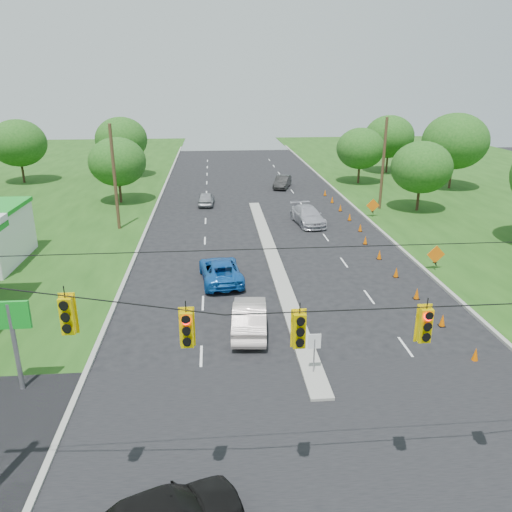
{
  "coord_description": "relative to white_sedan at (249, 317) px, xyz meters",
  "views": [
    {
      "loc": [
        -4.2,
        -12.83,
        12.45
      ],
      "look_at": [
        -1.85,
        14.14,
        2.8
      ],
      "focal_mm": 35.0,
      "sensor_mm": 36.0,
      "label": 1
    }
  ],
  "objects": [
    {
      "name": "tree_4",
      "position": [
        -25.48,
        41.64,
        4.15
      ],
      "size": [
        6.72,
        6.72,
        7.84
      ],
      "color": "black",
      "rests_on": "ground"
    },
    {
      "name": "cone_1",
      "position": [
        10.26,
        -3.86,
        -0.46
      ],
      "size": [
        0.32,
        0.32,
        0.7
      ],
      "primitive_type": "cone",
      "color": "#D85900",
      "rests_on": "ground"
    },
    {
      "name": "cone_11",
      "position": [
        10.86,
        31.14,
        -0.46
      ],
      "size": [
        0.32,
        0.32,
        0.7
      ],
      "primitive_type": "cone",
      "color": "#D85900",
      "rests_on": "ground"
    },
    {
      "name": "median",
      "position": [
        2.52,
        10.64,
        -0.81
      ],
      "size": [
        1.0,
        34.0,
        0.18
      ],
      "primitive_type": "cube",
      "color": "gray",
      "rests_on": "ground"
    },
    {
      "name": "cone_8",
      "position": [
        10.86,
        20.64,
        -0.46
      ],
      "size": [
        0.32,
        0.32,
        0.7
      ],
      "primitive_type": "cone",
      "color": "#D85900",
      "rests_on": "ground"
    },
    {
      "name": "tree_5",
      "position": [
        -11.48,
        29.64,
        3.53
      ],
      "size": [
        5.88,
        5.88,
        6.86
      ],
      "color": "black",
      "rests_on": "ground"
    },
    {
      "name": "work_sign_2",
      "position": [
        13.32,
        21.64,
        0.28
      ],
      "size": [
        1.27,
        0.58,
        1.37
      ],
      "color": "black",
      "rests_on": "ground"
    },
    {
      "name": "silver_car_far",
      "position": [
        6.76,
        19.86,
        -0.02
      ],
      "size": [
        2.85,
        5.66,
        1.58
      ],
      "primitive_type": "imported",
      "rotation": [
        0.0,
        0.0,
        0.12
      ],
      "color": "#A7A5B0",
      "rests_on": "ground"
    },
    {
      "name": "curb_right",
      "position": [
        12.62,
        19.64,
        -0.81
      ],
      "size": [
        0.25,
        110.0,
        0.16
      ],
      "primitive_type": "cube",
      "color": "gray",
      "rests_on": "ground"
    },
    {
      "name": "cone_4",
      "position": [
        10.26,
        6.64,
        -0.46
      ],
      "size": [
        0.32,
        0.32,
        0.7
      ],
      "primitive_type": "cone",
      "color": "#D85900",
      "rests_on": "ground"
    },
    {
      "name": "tree_12",
      "position": [
        16.52,
        37.64,
        3.53
      ],
      "size": [
        5.88,
        5.88,
        6.86
      ],
      "color": "black",
      "rests_on": "ground"
    },
    {
      "name": "curb_left",
      "position": [
        -7.58,
        19.64,
        -0.81
      ],
      "size": [
        0.25,
        110.0,
        0.16
      ],
      "primitive_type": "cube",
      "color": "gray",
      "rests_on": "ground"
    },
    {
      "name": "signal_span",
      "position": [
        2.47,
        -11.36,
        4.16
      ],
      "size": [
        25.6,
        0.32,
        9.0
      ],
      "color": "#422D1C",
      "rests_on": "ground"
    },
    {
      "name": "median_sign",
      "position": [
        2.52,
        -4.36,
        0.66
      ],
      "size": [
        0.55,
        0.06,
        2.05
      ],
      "color": "gray",
      "rests_on": "ground"
    },
    {
      "name": "blue_pickup",
      "position": [
        -1.36,
        6.98,
        -0.07
      ],
      "size": [
        3.02,
        5.57,
        1.48
      ],
      "primitive_type": "imported",
      "rotation": [
        0.0,
        0.0,
        3.25
      ],
      "color": "#1355AD",
      "rests_on": "ground"
    },
    {
      "name": "dark_car_receding",
      "position": [
        6.64,
        35.81,
        -0.08
      ],
      "size": [
        2.84,
        4.68,
        1.46
      ],
      "primitive_type": "imported",
      "rotation": [
        0.0,
        0.0,
        -0.32
      ],
      "color": "black",
      "rests_on": "ground"
    },
    {
      "name": "utility_pole_far_right",
      "position": [
        15.02,
        24.64,
        3.69
      ],
      "size": [
        0.28,
        0.28,
        9.0
      ],
      "primitive_type": "cylinder",
      "color": "#422D1C",
      "rests_on": "ground"
    },
    {
      "name": "utility_pole_far_left",
      "position": [
        -9.98,
        19.64,
        3.69
      ],
      "size": [
        0.28,
        0.28,
        9.0
      ],
      "primitive_type": "cylinder",
      "color": "#422D1C",
      "rests_on": "ground"
    },
    {
      "name": "cone_2",
      "position": [
        10.26,
        -0.36,
        -0.46
      ],
      "size": [
        0.32,
        0.32,
        0.7
      ],
      "primitive_type": "cone",
      "color": "#D85900",
      "rests_on": "ground"
    },
    {
      "name": "cone_10",
      "position": [
        10.86,
        27.64,
        -0.46
      ],
      "size": [
        0.32,
        0.32,
        0.7
      ],
      "primitive_type": "cone",
      "color": "#D85900",
      "rests_on": "ground"
    },
    {
      "name": "cone_6",
      "position": [
        10.26,
        13.64,
        -0.46
      ],
      "size": [
        0.32,
        0.32,
        0.7
      ],
      "primitive_type": "cone",
      "color": "#D85900",
      "rests_on": "ground"
    },
    {
      "name": "cone_5",
      "position": [
        10.26,
        10.14,
        -0.46
      ],
      "size": [
        0.32,
        0.32,
        0.7
      ],
      "primitive_type": "cone",
      "color": "#D85900",
      "rests_on": "ground"
    },
    {
      "name": "cone_7",
      "position": [
        10.86,
        17.14,
        -0.46
      ],
      "size": [
        0.32,
        0.32,
        0.7
      ],
      "primitive_type": "cone",
      "color": "#D85900",
      "rests_on": "ground"
    },
    {
      "name": "tree_9",
      "position": [
        18.52,
        23.64,
        3.53
      ],
      "size": [
        5.88,
        5.88,
        6.86
      ],
      "color": "black",
      "rests_on": "ground"
    },
    {
      "name": "cone_9",
      "position": [
        10.86,
        24.14,
        -0.46
      ],
      "size": [
        0.32,
        0.32,
        0.7
      ],
      "primitive_type": "cone",
      "color": "#D85900",
      "rests_on": "ground"
    },
    {
      "name": "work_sign_1",
      "position": [
        13.32,
        7.64,
        0.28
      ],
      "size": [
        1.27,
        0.58,
        1.37
      ],
      "color": "black",
      "rests_on": "ground"
    },
    {
      "name": "white_sedan",
      "position": [
        0.0,
        0.0,
        0.0
      ],
      "size": [
        2.12,
        5.03,
        1.61
      ],
      "primitive_type": "imported",
      "rotation": [
        0.0,
        0.0,
        3.06
      ],
      "color": "silver",
      "rests_on": "ground"
    },
    {
      "name": "silver_car_oncoming",
      "position": [
        -2.44,
        27.91,
        -0.14
      ],
      "size": [
        1.82,
        4.03,
        1.34
      ],
      "primitive_type": "imported",
      "rotation": [
        0.0,
        0.0,
        3.08
      ],
      "color": "#94959C",
      "rests_on": "ground"
    },
    {
      "name": "tree_6",
      "position": [
        -13.48,
        44.64,
        4.15
      ],
      "size": [
        6.72,
        6.72,
        7.84
      ],
      "color": "black",
      "rests_on": "ground"
    },
    {
      "name": "ground",
      "position": [
        2.52,
        -10.36,
        -0.81
      ],
      "size": [
        160.0,
        160.0,
        0.0
      ],
      "primitive_type": "plane",
      "color": "black",
      "rests_on": "ground"
    },
    {
      "name": "tree_11",
      "position": [
        22.52,
        44.64,
        4.15
      ],
      "size": [
        6.72,
        6.72,
        7.84
      ],
      "color": "black",
      "rests_on": "ground"
    },
    {
      "name": "cone_3",
      "position": [
        10.26,
        3.14,
        -0.46
      ],
      "size": [
        0.32,
        0.32,
        0.7
      ],
      "primitive_type": "cone",
      "color": "#D85900",
      "rests_on": "ground"
    },
    {
      "name": "tree_10",
      "position": [
        26.52,
        33.64,
        4.77
      ],
      "size": [
        7.56,
        7.56,
        8.82
      ],
      "color": "black",
      "rests_on": "ground"
    },
    {
      "name": "cross_street",
      "position": [
        2.52,
        -10.36,
        -0.81
      ],
      "size": [
        160.0,
        14.0,
        0.02
      ],
      "primitive_type": "cube",
      "color": "black",
      "rests_on": "ground"
    }
  ]
}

